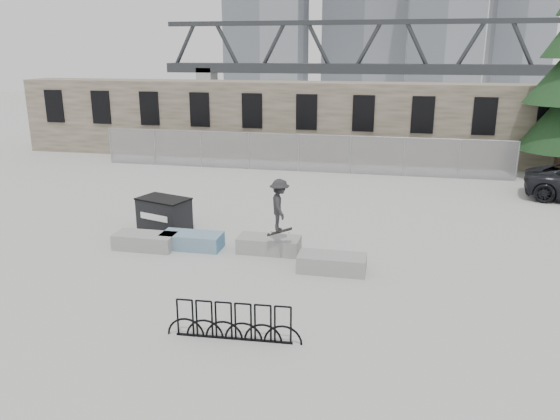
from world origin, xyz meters
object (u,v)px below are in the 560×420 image
object	(u,v)px
planter_offset	(332,263)
bike_rack	(233,322)
planter_center_left	(192,240)
planter_center_right	(269,244)
planter_far_left	(145,240)
dumpster	(164,214)
skateboarder	(280,206)

from	to	relation	value
planter_offset	bike_rack	distance (m)	4.73
planter_center_left	bike_rack	xyz separation A→B (m)	(3.06, -5.42, 0.16)
planter_center_right	bike_rack	bearing A→B (deg)	-85.06
bike_rack	planter_offset	bearing A→B (deg)	68.89
planter_far_left	planter_center_left	size ratio (longest dim) A/B	1.00
dumpster	skateboarder	world-z (taller)	skateboarder
planter_offset	planter_center_left	bearing A→B (deg)	168.06
planter_far_left	dumpster	size ratio (longest dim) A/B	0.97
planter_far_left	skateboarder	xyz separation A→B (m)	(4.54, 0.00, 1.47)
dumpster	planter_far_left	bearing A→B (deg)	-67.58
bike_rack	planter_center_right	bearing A→B (deg)	94.94
bike_rack	dumpster	bearing A→B (deg)	123.88
planter_center_right	skateboarder	world-z (taller)	skateboarder
planter_center_left	skateboarder	xyz separation A→B (m)	(3.04, -0.36, 1.47)
bike_rack	skateboarder	distance (m)	5.23
planter_far_left	planter_offset	size ratio (longest dim) A/B	1.00
planter_offset	planter_center_right	bearing A→B (deg)	151.83
planter_center_right	skateboarder	size ratio (longest dim) A/B	1.11
planter_center_left	bike_rack	distance (m)	6.22
planter_center_right	skateboarder	distance (m)	1.63
dumpster	skateboarder	bearing A→B (deg)	-4.71
planter_offset	planter_far_left	bearing A→B (deg)	174.07
skateboarder	planter_far_left	bearing A→B (deg)	71.67
planter_far_left	planter_center_left	xyz separation A→B (m)	(1.50, 0.36, 0.00)
planter_offset	skateboarder	size ratio (longest dim) A/B	1.11
dumpster	planter_offset	bearing A→B (deg)	-4.20
planter_far_left	dumpster	bearing A→B (deg)	94.51
dumpster	skateboarder	xyz separation A→B (m)	(4.69, -1.95, 1.14)
planter_far_left	planter_center_right	size ratio (longest dim) A/B	1.00
planter_center_left	dumpster	distance (m)	2.32
planter_far_left	planter_center_left	world-z (taller)	same
planter_center_left	planter_center_right	distance (m)	2.58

